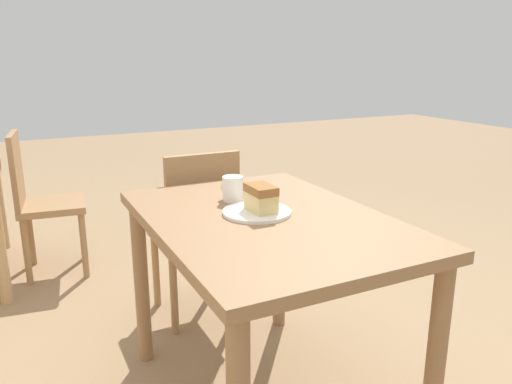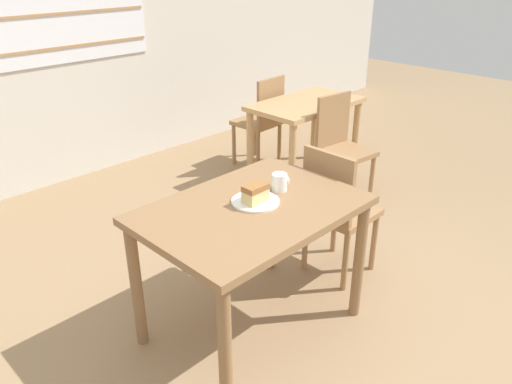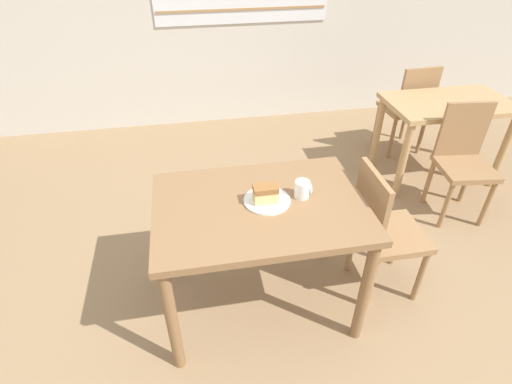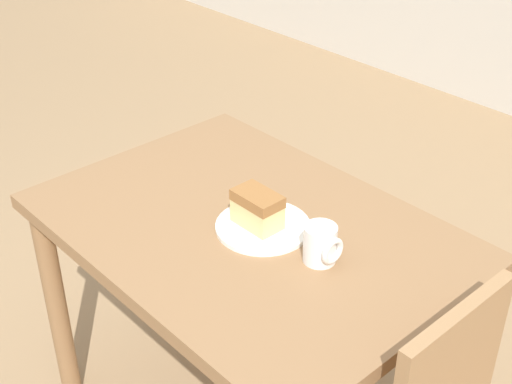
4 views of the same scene
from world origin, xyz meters
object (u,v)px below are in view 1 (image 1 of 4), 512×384
object	(u,v)px
dining_table_near	(266,246)
coffee_mug	(232,188)
chair_far_corner	(40,199)
chair_near_window	(197,230)
plate	(257,212)
cake_slice	(261,198)

from	to	relation	value
dining_table_near	coffee_mug	xyz separation A→B (m)	(0.23, 0.02, 0.16)
chair_far_corner	coffee_mug	size ratio (longest dim) A/B	9.15
dining_table_near	chair_far_corner	distance (m)	1.78
chair_far_corner	chair_near_window	bearing A→B (deg)	-138.63
plate	cake_slice	xyz separation A→B (m)	(-0.01, -0.01, 0.05)
plate	cake_slice	size ratio (longest dim) A/B	1.94
plate	coffee_mug	world-z (taller)	coffee_mug
chair_far_corner	coffee_mug	xyz separation A→B (m)	(-1.42, -0.61, 0.33)
dining_table_near	chair_far_corner	size ratio (longest dim) A/B	1.26
cake_slice	coffee_mug	bearing A→B (deg)	5.30
cake_slice	chair_far_corner	bearing A→B (deg)	21.26
chair_near_window	chair_far_corner	world-z (taller)	same
chair_near_window	plate	world-z (taller)	chair_near_window
chair_far_corner	coffee_mug	bearing A→B (deg)	-149.80
dining_table_near	chair_far_corner	xyz separation A→B (m)	(1.65, 0.64, -0.18)
dining_table_near	chair_near_window	world-z (taller)	chair_near_window
plate	coffee_mug	size ratio (longest dim) A/B	2.55
dining_table_near	cake_slice	bearing A→B (deg)	10.11
dining_table_near	cake_slice	xyz separation A→B (m)	(0.03, 0.01, 0.17)
dining_table_near	cake_slice	distance (m)	0.17
chair_far_corner	cake_slice	bearing A→B (deg)	-151.84
chair_near_window	chair_far_corner	size ratio (longest dim) A/B	1.00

